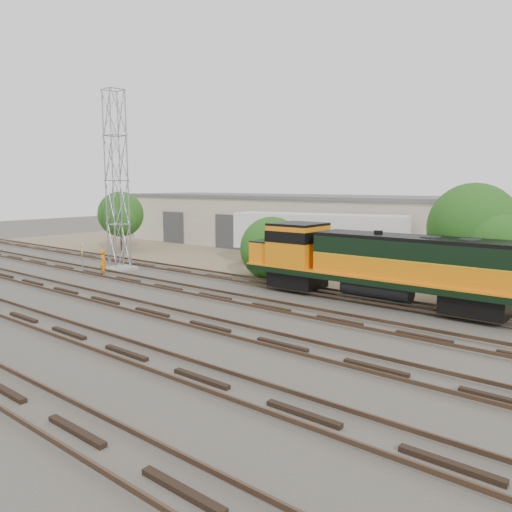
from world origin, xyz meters
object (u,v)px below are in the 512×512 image
Objects in this scene: locomotive at (372,262)px; semi_trailer at (323,234)px; signal_tower at (117,184)px; worker at (103,263)px.

locomotive is 1.17× the size of semi_trailer.
signal_tower is 6.06m from worker.
worker is at bearing -166.17° from locomotive.
locomotive is at bearing -60.68° from semi_trailer.
locomotive reaches higher than worker.
signal_tower reaches higher than worker.
locomotive is 11.77m from semi_trailer.
worker is (1.30, -2.29, -5.46)m from signal_tower.
signal_tower reaches higher than semi_trailer.
semi_trailer is (-8.25, 8.39, 0.37)m from locomotive.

